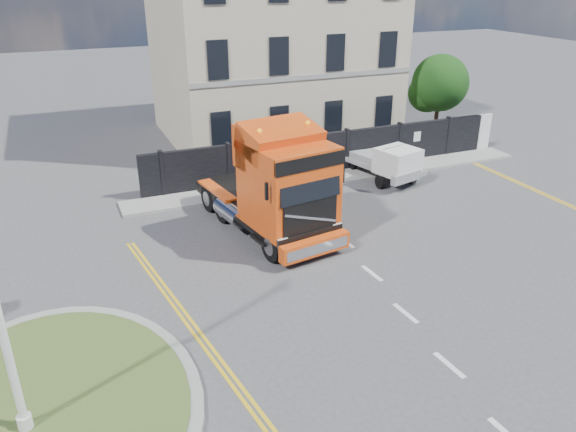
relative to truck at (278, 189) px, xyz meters
name	(u,v)px	position (x,y,z in m)	size (l,w,h in m)	color
ground	(285,286)	(-1.17, -3.39, -1.91)	(120.00, 120.00, 0.00)	#424244
traffic_island	(51,408)	(-8.17, -6.39, -1.83)	(6.80, 6.80, 0.17)	gray
hoarding_fence	(338,152)	(5.39, 5.61, -0.91)	(18.80, 0.25, 2.00)	black
georgian_building	(271,34)	(4.83, 13.11, 3.86)	(12.30, 10.30, 12.80)	#B7AB91
tree	(437,86)	(13.21, 8.71, 1.14)	(3.20, 3.20, 4.80)	#382619
pavement_far	(336,177)	(4.83, 4.71, -1.85)	(20.00, 1.60, 0.12)	gray
truck	(278,189)	(0.00, 0.00, 0.00)	(3.73, 7.44, 4.26)	black
flatbed_pickup	(391,163)	(6.94, 3.30, -0.96)	(2.66, 4.55, 1.76)	gray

